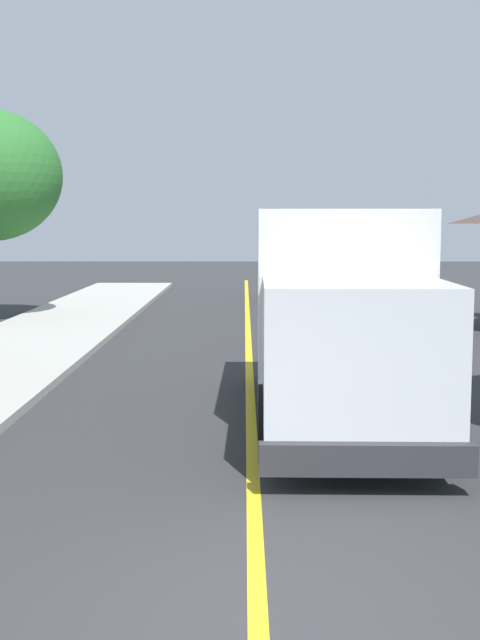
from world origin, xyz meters
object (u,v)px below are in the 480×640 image
(box_truck, at_px, (336,304))
(parked_car_mid, at_px, (323,293))
(parked_car_far, at_px, (296,279))
(parked_car_near, at_px, (324,317))

(box_truck, xyz_separation_m, parked_car_mid, (1.12, 13.77, -0.97))
(parked_car_mid, xyz_separation_m, parked_car_far, (-0.48, 6.44, 0.00))
(parked_car_near, bearing_deg, parked_car_mid, 84.68)
(parked_car_far, bearing_deg, parked_car_near, -90.69)
(box_truck, relative_size, parked_car_far, 1.62)
(parked_car_near, height_order, parked_car_mid, same)
(box_truck, relative_size, parked_car_near, 1.61)
(box_truck, xyz_separation_m, parked_car_far, (0.63, 20.21, -0.97))
(box_truck, distance_m, parked_car_near, 6.94)
(parked_car_mid, height_order, parked_car_far, same)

